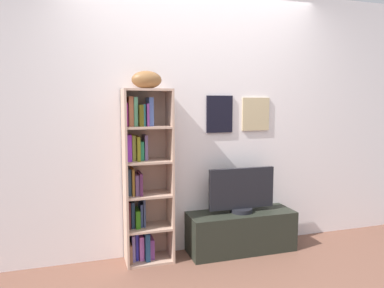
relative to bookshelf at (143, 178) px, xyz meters
name	(u,v)px	position (x,y,z in m)	size (l,w,h in m)	color
back_wall	(197,122)	(0.57, 0.14, 0.50)	(4.80, 0.08, 2.56)	silver
bookshelf	(143,178)	(0.00, 0.00, 0.00)	(0.43, 0.28, 1.59)	tan
football	(147,80)	(0.04, -0.03, 0.89)	(0.27, 0.16, 0.16)	brown
tv_stand	(241,231)	(0.96, -0.08, -0.58)	(1.06, 0.37, 0.39)	black
television	(242,191)	(0.96, -0.08, -0.17)	(0.67, 0.22, 0.44)	black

